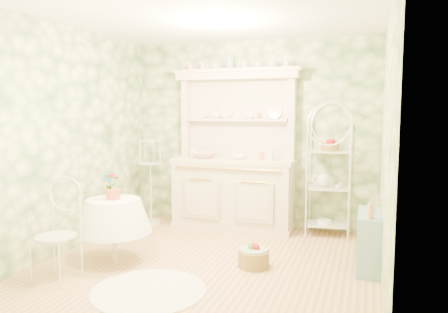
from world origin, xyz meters
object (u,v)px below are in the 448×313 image
(cafe_chair, at_px, (56,234))
(birdcage_stand, at_px, (150,174))
(kitchen_dresser, at_px, (233,149))
(bakers_rack, at_px, (329,169))
(side_shelf, at_px, (369,242))
(round_table, at_px, (114,231))
(floor_basket, at_px, (254,257))

(cafe_chair, height_order, birdcage_stand, birdcage_stand)
(cafe_chair, bearing_deg, kitchen_dresser, 50.92)
(bakers_rack, height_order, side_shelf, bakers_rack)
(round_table, distance_m, birdcage_stand, 1.74)
(bakers_rack, xyz_separation_m, round_table, (-2.18, -1.85, -0.57))
(kitchen_dresser, height_order, birdcage_stand, kitchen_dresser)
(kitchen_dresser, xyz_separation_m, side_shelf, (1.88, -1.12, -0.85))
(bakers_rack, distance_m, floor_basket, 1.84)
(side_shelf, bearing_deg, floor_basket, -157.22)
(birdcage_stand, distance_m, floor_basket, 2.42)
(kitchen_dresser, xyz_separation_m, bakers_rack, (1.34, 0.06, -0.23))
(birdcage_stand, xyz_separation_m, floor_basket, (1.94, -1.30, -0.64))
(side_shelf, distance_m, birdcage_stand, 3.31)
(bakers_rack, xyz_separation_m, cafe_chair, (-2.43, -2.51, -0.44))
(kitchen_dresser, bearing_deg, bakers_rack, 2.41)
(round_table, bearing_deg, kitchen_dresser, 64.97)
(birdcage_stand, bearing_deg, side_shelf, -17.08)
(kitchen_dresser, distance_m, cafe_chair, 2.76)
(side_shelf, relative_size, birdcage_stand, 0.45)
(round_table, xyz_separation_m, floor_basket, (1.53, 0.33, -0.25))
(kitchen_dresser, relative_size, bakers_rack, 1.25)
(bakers_rack, xyz_separation_m, birdcage_stand, (-2.59, -0.21, -0.17))
(side_shelf, relative_size, floor_basket, 2.11)
(bakers_rack, relative_size, floor_basket, 5.69)
(kitchen_dresser, relative_size, birdcage_stand, 1.54)
(kitchen_dresser, relative_size, floor_basket, 7.13)
(cafe_chair, xyz_separation_m, floor_basket, (1.78, 0.99, -0.37))
(kitchen_dresser, distance_m, round_table, 2.14)
(round_table, xyz_separation_m, cafe_chair, (-0.25, -0.65, 0.13))
(side_shelf, height_order, cafe_chair, cafe_chair)
(kitchen_dresser, xyz_separation_m, birdcage_stand, (-1.25, -0.16, -0.40))
(side_shelf, relative_size, cafe_chair, 0.71)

